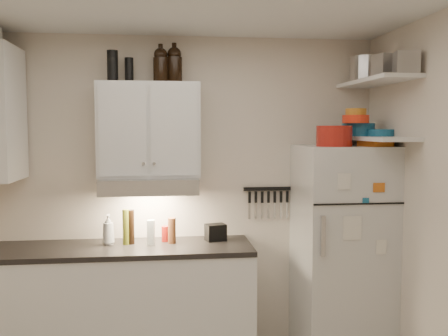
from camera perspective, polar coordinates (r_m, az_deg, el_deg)
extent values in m
cube|color=beige|center=(4.25, -4.35, -2.75)|extent=(3.20, 0.02, 2.60)
cube|color=white|center=(4.16, -11.94, -15.21)|extent=(2.10, 0.60, 0.88)
cube|color=black|center=(4.03, -12.05, -9.03)|extent=(2.10, 0.62, 0.04)
cube|color=white|center=(4.03, -8.55, 4.31)|extent=(0.80, 0.33, 0.75)
cube|color=silver|center=(3.99, -8.50, -1.94)|extent=(0.76, 0.46, 0.12)
cube|color=silver|center=(4.23, 13.30, -9.07)|extent=(0.70, 0.68, 1.70)
cube|color=white|center=(4.08, 16.98, 9.44)|extent=(0.30, 0.95, 0.03)
cube|color=white|center=(4.07, 16.84, 3.25)|extent=(0.30, 0.95, 0.03)
cube|color=black|center=(4.31, 5.02, -2.38)|extent=(0.42, 0.02, 0.03)
cylinder|color=maroon|center=(3.94, 12.47, 3.59)|extent=(0.36, 0.36, 0.16)
cube|color=#CB6219|center=(4.01, 16.90, 2.91)|extent=(0.23, 0.26, 0.07)
cylinder|color=silver|center=(4.02, 13.79, 3.24)|extent=(0.08, 0.08, 0.11)
cylinder|color=silver|center=(4.39, 16.11, 10.71)|extent=(0.39, 0.39, 0.21)
cube|color=#AAAAAD|center=(4.01, 18.13, 10.99)|extent=(0.20, 0.19, 0.18)
cube|color=#AAAAAD|center=(3.77, 20.10, 11.21)|extent=(0.19, 0.19, 0.16)
cylinder|color=#185C84|center=(4.21, 15.10, 4.25)|extent=(0.26, 0.26, 0.10)
cylinder|color=red|center=(4.11, 14.82, 5.42)|extent=(0.21, 0.21, 0.06)
cylinder|color=#C37C22|center=(4.11, 14.84, 6.22)|extent=(0.16, 0.16, 0.05)
cylinder|color=#185C84|center=(4.16, 17.44, 3.86)|extent=(0.28, 0.28, 0.06)
cylinder|color=black|center=(4.13, -10.79, 10.89)|extent=(0.09, 0.09, 0.20)
cylinder|color=black|center=(4.07, -12.62, 11.28)|extent=(0.09, 0.09, 0.24)
imported|color=white|center=(4.07, -13.08, -6.66)|extent=(0.12, 0.12, 0.27)
cylinder|color=brown|center=(4.04, -5.98, -7.13)|extent=(0.07, 0.07, 0.20)
cylinder|color=#5C6118|center=(4.05, -11.15, -6.64)|extent=(0.06, 0.06, 0.28)
cylinder|color=black|center=(4.06, -10.60, -6.63)|extent=(0.07, 0.07, 0.27)
cylinder|color=silver|center=(4.01, -8.36, -7.29)|extent=(0.08, 0.08, 0.20)
cylinder|color=maroon|center=(4.12, -6.72, -7.48)|extent=(0.08, 0.08, 0.13)
cube|color=black|center=(4.12, -0.97, -7.36)|extent=(0.18, 0.15, 0.14)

